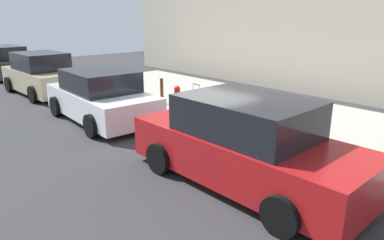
{
  "coord_description": "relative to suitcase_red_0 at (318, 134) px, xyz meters",
  "views": [
    {
      "loc": [
        -7.06,
        6.63,
        3.12
      ],
      "look_at": [
        -0.48,
        0.79,
        0.48
      ],
      "focal_mm": 32.75,
      "sensor_mm": 36.0,
      "label": 1
    }
  ],
  "objects": [
    {
      "name": "sidewalk_curb",
      "position": [
        3.24,
        -1.8,
        -0.38
      ],
      "size": [
        18.0,
        5.0,
        0.14
      ],
      "primitive_type": "cube",
      "color": "#ADA89E",
      "rests_on": "ground_plane"
    },
    {
      "name": "suitcase_red_7",
      "position": [
        3.72,
        0.01,
        0.04
      ],
      "size": [
        0.49,
        0.24,
        0.76
      ],
      "color": "red",
      "rests_on": "sidewalk_curb"
    },
    {
      "name": "suitcase_maroon_2",
      "position": [
        1.0,
        -0.01,
        -0.04
      ],
      "size": [
        0.4,
        0.25,
        0.86
      ],
      "color": "maroon",
      "rests_on": "sidewalk_curb"
    },
    {
      "name": "fire_hydrant",
      "position": [
        5.16,
        0.03,
        0.06
      ],
      "size": [
        0.39,
        0.21,
        0.71
      ],
      "color": "red",
      "rests_on": "sidewalk_curb"
    },
    {
      "name": "parked_car_white_1",
      "position": [
        5.82,
        2.5,
        0.28
      ],
      "size": [
        4.36,
        2.2,
        1.54
      ],
      "color": "silver",
      "rests_on": "ground_plane"
    },
    {
      "name": "bollard_post",
      "position": [
        5.83,
        0.18,
        0.14
      ],
      "size": [
        0.12,
        0.12,
        0.89
      ],
      "primitive_type": "cylinder",
      "color": "brown",
      "rests_on": "sidewalk_curb"
    },
    {
      "name": "suitcase_teal_1",
      "position": [
        0.5,
        0.05,
        0.03
      ],
      "size": [
        0.43,
        0.2,
        0.97
      ],
      "color": "#0F606B",
      "rests_on": "sidewalk_curb"
    },
    {
      "name": "parked_car_beige_2",
      "position": [
        10.88,
        2.5,
        0.34
      ],
      "size": [
        4.39,
        2.14,
        1.69
      ],
      "color": "tan",
      "rests_on": "ground_plane"
    },
    {
      "name": "suitcase_silver_5",
      "position": [
        2.65,
        -0.02,
        -0.0
      ],
      "size": [
        0.48,
        0.24,
        0.9
      ],
      "color": "#9EA0A8",
      "rests_on": "sidewalk_curb"
    },
    {
      "name": "parked_car_charcoal_3",
      "position": [
        16.42,
        2.5,
        0.3
      ],
      "size": [
        4.59,
        2.18,
        1.6
      ],
      "color": "black",
      "rests_on": "ground_plane"
    },
    {
      "name": "parked_car_red_0",
      "position": [
        0.13,
        2.5,
        0.34
      ],
      "size": [
        4.71,
        2.12,
        1.68
      ],
      "color": "#AD1619",
      "rests_on": "ground_plane"
    },
    {
      "name": "suitcase_teal_8",
      "position": [
        4.26,
        -0.02,
        -0.02
      ],
      "size": [
        0.41,
        0.23,
        0.9
      ],
      "color": "#0F606B",
      "rests_on": "sidewalk_curb"
    },
    {
      "name": "suitcase_black_6",
      "position": [
        3.18,
        -0.01,
        0.01
      ],
      "size": [
        0.41,
        0.23,
        0.7
      ],
      "color": "black",
      "rests_on": "sidewalk_curb"
    },
    {
      "name": "ground_plane",
      "position": [
        3.24,
        0.7,
        -0.45
      ],
      "size": [
        40.0,
        40.0,
        0.0
      ],
      "primitive_type": "plane",
      "color": "#333335"
    },
    {
      "name": "suitcase_navy_3",
      "position": [
        1.52,
        0.08,
        -0.0
      ],
      "size": [
        0.44,
        0.21,
        0.8
      ],
      "color": "navy",
      "rests_on": "sidewalk_curb"
    },
    {
      "name": "suitcase_olive_4",
      "position": [
        2.08,
        0.1,
        -0.0
      ],
      "size": [
        0.48,
        0.23,
        0.84
      ],
      "color": "#59601E",
      "rests_on": "sidewalk_curb"
    },
    {
      "name": "suitcase_red_0",
      "position": [
        0.0,
        0.0,
        0.0
      ],
      "size": [
        0.38,
        0.22,
        0.84
      ],
      "color": "red",
      "rests_on": "sidewalk_curb"
    }
  ]
}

